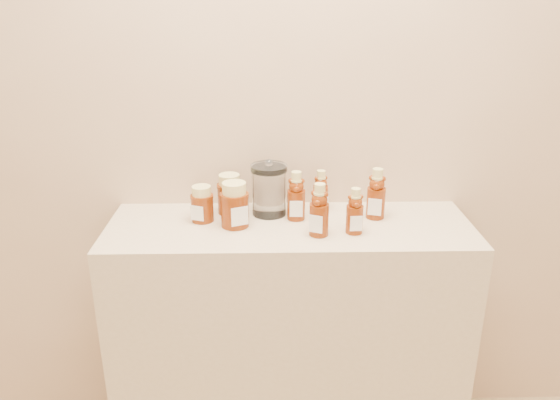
{
  "coord_description": "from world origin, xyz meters",
  "views": [
    {
      "loc": [
        -0.07,
        -0.08,
        1.62
      ],
      "look_at": [
        -0.03,
        1.52,
        1.0
      ],
      "focal_mm": 35.0,
      "sensor_mm": 36.0,
      "label": 1
    }
  ],
  "objects_px": {
    "honey_jar_left": "(202,204)",
    "glass_canister": "(269,188)",
    "bear_bottle_back_left": "(296,193)",
    "display_table": "(289,340)",
    "bear_bottle_front_left": "(319,206)"
  },
  "relations": [
    {
      "from": "glass_canister",
      "to": "honey_jar_left",
      "type": "bearing_deg",
      "value": -166.09
    },
    {
      "from": "bear_bottle_front_left",
      "to": "honey_jar_left",
      "type": "bearing_deg",
      "value": -174.0
    },
    {
      "from": "honey_jar_left",
      "to": "glass_canister",
      "type": "distance_m",
      "value": 0.23
    },
    {
      "from": "display_table",
      "to": "honey_jar_left",
      "type": "xyz_separation_m",
      "value": [
        -0.29,
        0.04,
        0.51
      ]
    },
    {
      "from": "bear_bottle_front_left",
      "to": "bear_bottle_back_left",
      "type": "bearing_deg",
      "value": 140.37
    },
    {
      "from": "honey_jar_left",
      "to": "bear_bottle_back_left",
      "type": "bearing_deg",
      "value": 22.74
    },
    {
      "from": "bear_bottle_back_left",
      "to": "honey_jar_left",
      "type": "bearing_deg",
      "value": -176.04
    },
    {
      "from": "bear_bottle_back_left",
      "to": "display_table",
      "type": "bearing_deg",
      "value": -111.28
    },
    {
      "from": "bear_bottle_back_left",
      "to": "glass_canister",
      "type": "height_order",
      "value": "glass_canister"
    },
    {
      "from": "bear_bottle_back_left",
      "to": "bear_bottle_front_left",
      "type": "bearing_deg",
      "value": -61.0
    },
    {
      "from": "display_table",
      "to": "glass_canister",
      "type": "bearing_deg",
      "value": 124.36
    },
    {
      "from": "honey_jar_left",
      "to": "glass_canister",
      "type": "bearing_deg",
      "value": 34.88
    },
    {
      "from": "bear_bottle_back_left",
      "to": "honey_jar_left",
      "type": "distance_m",
      "value": 0.31
    },
    {
      "from": "glass_canister",
      "to": "bear_bottle_back_left",
      "type": "bearing_deg",
      "value": -26.8
    },
    {
      "from": "display_table",
      "to": "honey_jar_left",
      "type": "height_order",
      "value": "honey_jar_left"
    }
  ]
}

